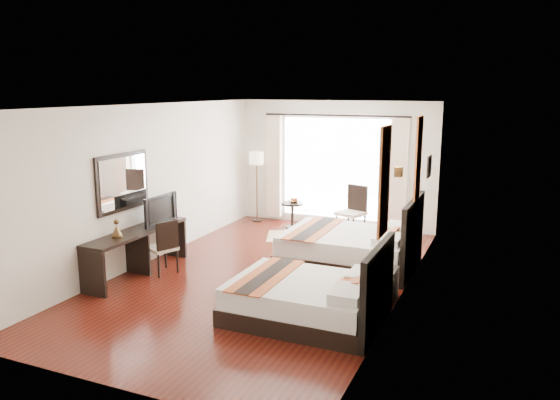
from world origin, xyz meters
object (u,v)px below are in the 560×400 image
at_px(bed_near, 311,298).
at_px(window_chair, 351,221).
at_px(nightstand, 382,284).
at_px(fruit_bowl, 294,202).
at_px(desk_chair, 163,257).
at_px(side_table, 292,215).
at_px(console_desk, 138,252).
at_px(floor_lamp, 257,163).
at_px(table_lamp, 386,251).
at_px(television, 157,209).
at_px(bed_far, 353,247).
at_px(vase, 379,265).

bearing_deg(bed_near, window_chair, 98.92).
height_order(nightstand, fruit_bowl, fruit_bowl).
height_order(desk_chair, side_table, desk_chair).
height_order(console_desk, floor_lamp, floor_lamp).
height_order(table_lamp, window_chair, window_chair).
xyz_separation_m(table_lamp, television, (-4.02, -0.00, 0.27)).
height_order(television, floor_lamp, floor_lamp).
xyz_separation_m(bed_far, floor_lamp, (-2.96, 2.27, 1.05)).
distance_m(television, floor_lamp, 3.62).
height_order(desk_chair, floor_lamp, floor_lamp).
relative_size(bed_near, floor_lamp, 1.24).
height_order(bed_near, side_table, bed_near).
bearing_deg(vase, television, 177.86).
xyz_separation_m(table_lamp, console_desk, (-4.04, -0.55, -0.36)).
relative_size(table_lamp, fruit_bowl, 1.76).
xyz_separation_m(fruit_bowl, window_chair, (1.38, -0.19, -0.26)).
bearing_deg(nightstand, vase, -110.50).
bearing_deg(table_lamp, desk_chair, -174.67).
bearing_deg(window_chair, nightstand, 42.32).
distance_m(bed_far, nightstand, 1.61).
relative_size(vase, fruit_bowl, 0.62).
xyz_separation_m(vase, side_table, (-2.77, 3.50, -0.28)).
distance_m(television, side_table, 3.62).
bearing_deg(television, table_lamp, -88.97).
bearing_deg(floor_lamp, television, -93.00).
distance_m(floor_lamp, fruit_bowl, 1.31).
height_order(vase, desk_chair, desk_chair).
height_order(bed_far, floor_lamp, floor_lamp).
bearing_deg(console_desk, floor_lamp, 87.12).
distance_m(nightstand, fruit_bowl, 4.41).
relative_size(bed_near, vase, 16.38).
height_order(side_table, window_chair, window_chair).
bearing_deg(desk_chair, table_lamp, -152.12).
bearing_deg(table_lamp, side_table, 130.27).
relative_size(floor_lamp, fruit_bowl, 8.16).
height_order(console_desk, fruit_bowl, console_desk).
relative_size(television, floor_lamp, 0.54).
xyz_separation_m(side_table, fruit_bowl, (0.03, 0.01, 0.31)).
height_order(vase, console_desk, console_desk).
bearing_deg(nightstand, console_desk, -172.86).
relative_size(bed_far, nightstand, 4.58).
bearing_deg(vase, side_table, 128.40).
xyz_separation_m(bed_far, nightstand, (0.84, -1.37, -0.09)).
height_order(nightstand, television, television).
xyz_separation_m(table_lamp, window_chair, (-1.42, 3.16, -0.41)).
bearing_deg(bed_far, table_lamp, -56.75).
bearing_deg(desk_chair, fruit_bowl, -80.89).
bearing_deg(side_table, bed_far, -45.83).
xyz_separation_m(desk_chair, window_chair, (2.26, 3.51, 0.04)).
xyz_separation_m(bed_near, floor_lamp, (-3.08, 4.71, 1.09)).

